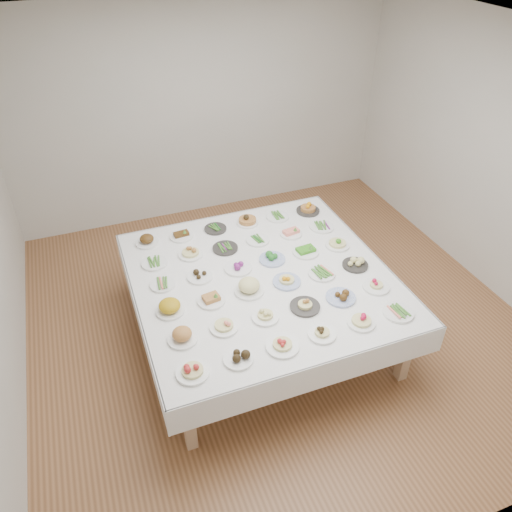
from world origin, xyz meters
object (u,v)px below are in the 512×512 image
object	(u,v)px
dish_0	(192,367)
dish_18	(163,283)
dish_35	(308,206)
display_table	(262,281)

from	to	relation	value
dish_0	dish_18	xyz separation A→B (m)	(0.01, 1.11, -0.04)
dish_0	dish_35	bearing A→B (deg)	44.84
dish_18	dish_35	bearing A→B (deg)	21.43
display_table	dish_35	bearing A→B (deg)	44.58
dish_18	dish_35	distance (m)	1.96
dish_0	display_table	bearing A→B (deg)	45.09
dish_0	dish_35	world-z (taller)	dish_35
dish_0	dish_35	size ratio (longest dim) A/B	0.95
dish_0	dish_18	world-z (taller)	dish_0
dish_0	dish_35	xyz separation A→B (m)	(1.84, 1.83, 0.01)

